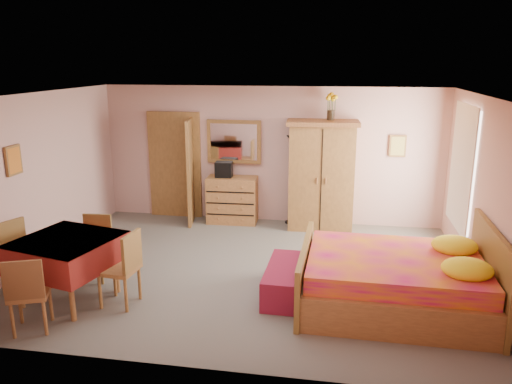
% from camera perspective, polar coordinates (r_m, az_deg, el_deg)
% --- Properties ---
extents(floor, '(6.50, 6.50, 0.00)m').
position_cam_1_polar(floor, '(7.60, -1.14, -8.95)').
color(floor, slate).
rests_on(floor, ground).
extents(ceiling, '(6.50, 6.50, 0.00)m').
position_cam_1_polar(ceiling, '(6.97, -1.25, 10.99)').
color(ceiling, brown).
rests_on(ceiling, wall_back).
extents(wall_back, '(6.50, 0.10, 2.60)m').
position_cam_1_polar(wall_back, '(9.59, 1.63, 4.23)').
color(wall_back, '#CC9D94').
rests_on(wall_back, floor).
extents(wall_front, '(6.50, 0.10, 2.60)m').
position_cam_1_polar(wall_front, '(4.86, -6.79, -6.63)').
color(wall_front, '#CC9D94').
rests_on(wall_front, floor).
extents(wall_left, '(0.10, 5.00, 2.60)m').
position_cam_1_polar(wall_left, '(8.41, -23.51, 1.46)').
color(wall_left, '#CC9D94').
rests_on(wall_left, floor).
extents(wall_right, '(0.10, 5.00, 2.60)m').
position_cam_1_polar(wall_right, '(7.31, 24.68, -0.53)').
color(wall_right, '#CC9D94').
rests_on(wall_right, floor).
extents(doorway, '(1.06, 0.12, 2.15)m').
position_cam_1_polar(doorway, '(10.05, -9.20, 2.95)').
color(doorway, '#9E6B35').
rests_on(doorway, floor).
extents(window, '(0.08, 1.40, 1.95)m').
position_cam_1_polar(window, '(8.41, 22.53, 2.61)').
color(window, white).
rests_on(window, wall_right).
extents(picture_left, '(0.04, 0.32, 0.42)m').
position_cam_1_polar(picture_left, '(7.83, -25.98, 3.27)').
color(picture_left, orange).
rests_on(picture_left, wall_left).
extents(picture_back, '(0.30, 0.04, 0.40)m').
position_cam_1_polar(picture_back, '(9.48, 15.88, 5.08)').
color(picture_back, '#D8BF59').
rests_on(picture_back, wall_back).
extents(chest_of_drawers, '(0.97, 0.51, 0.90)m').
position_cam_1_polar(chest_of_drawers, '(9.65, -2.72, -0.90)').
color(chest_of_drawers, '#AF713B').
rests_on(chest_of_drawers, floor).
extents(wall_mirror, '(1.06, 0.08, 0.83)m').
position_cam_1_polar(wall_mirror, '(9.61, -2.54, 5.77)').
color(wall_mirror, white).
rests_on(wall_mirror, wall_back).
extents(stereo, '(0.32, 0.24, 0.30)m').
position_cam_1_polar(stereo, '(9.53, -3.69, 2.58)').
color(stereo, black).
rests_on(stereo, chest_of_drawers).
extents(floor_lamp, '(0.23, 0.23, 1.70)m').
position_cam_1_polar(floor_lamp, '(9.51, 4.06, 1.35)').
color(floor_lamp, black).
rests_on(floor_lamp, floor).
extents(wardrobe, '(1.32, 0.73, 2.02)m').
position_cam_1_polar(wardrobe, '(9.25, 7.45, 1.87)').
color(wardrobe, olive).
rests_on(wardrobe, floor).
extents(sunflower_vase, '(0.21, 0.21, 0.49)m').
position_cam_1_polar(sunflower_vase, '(9.15, 8.58, 9.65)').
color(sunflower_vase, yellow).
rests_on(sunflower_vase, wardrobe).
extents(bed, '(2.41, 1.92, 1.10)m').
position_cam_1_polar(bed, '(6.61, 15.55, -8.14)').
color(bed, '#C2125C').
rests_on(bed, floor).
extents(bench, '(0.47, 1.22, 0.40)m').
position_cam_1_polar(bench, '(6.83, 3.18, -10.01)').
color(bench, maroon).
rests_on(bench, floor).
extents(dining_table, '(1.40, 1.40, 0.85)m').
position_cam_1_polar(dining_table, '(7.01, -20.59, -8.30)').
color(dining_table, maroon).
rests_on(dining_table, floor).
extents(chair_south, '(0.55, 0.55, 0.94)m').
position_cam_1_polar(chair_south, '(6.44, -24.44, -10.40)').
color(chair_south, '#AD6C3A').
rests_on(chair_south, floor).
extents(chair_north, '(0.44, 0.44, 0.92)m').
position_cam_1_polar(chair_north, '(7.53, -18.05, -6.19)').
color(chair_north, olive).
rests_on(chair_north, floor).
extents(chair_west, '(0.59, 0.59, 1.00)m').
position_cam_1_polar(chair_west, '(7.39, -25.23, -6.97)').
color(chair_west, '#A96B39').
rests_on(chair_west, floor).
extents(chair_east, '(0.48, 0.48, 0.99)m').
position_cam_1_polar(chair_east, '(6.68, -15.42, -8.42)').
color(chair_east, '#AA7139').
rests_on(chair_east, floor).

